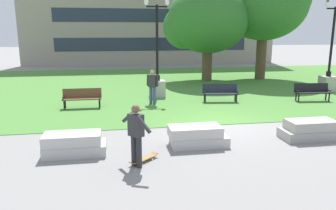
% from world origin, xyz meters
% --- Properties ---
extents(ground_plane, '(140.00, 140.00, 0.00)m').
position_xyz_m(ground_plane, '(0.00, 0.00, 0.00)').
color(ground_plane, gray).
extents(grass_lawn, '(40.00, 20.00, 0.02)m').
position_xyz_m(grass_lawn, '(0.00, 10.00, 0.01)').
color(grass_lawn, '#4C8438').
rests_on(grass_lawn, ground).
extents(concrete_block_center, '(1.80, 0.90, 0.64)m').
position_xyz_m(concrete_block_center, '(-5.29, -2.23, 0.31)').
color(concrete_block_center, '#BCB7B2').
rests_on(concrete_block_center, ground).
extents(concrete_block_left, '(1.87, 0.90, 0.64)m').
position_xyz_m(concrete_block_left, '(-1.50, -2.10, 0.31)').
color(concrete_block_left, '#BCB7B2').
rests_on(concrete_block_left, ground).
extents(concrete_block_right, '(1.84, 0.90, 0.64)m').
position_xyz_m(concrete_block_right, '(2.43, -2.06, 0.31)').
color(concrete_block_right, '#9E9991').
rests_on(concrete_block_right, ground).
extents(person_skateboarder, '(0.72, 1.29, 1.71)m').
position_xyz_m(person_skateboarder, '(-3.52, -3.45, 0.97)').
color(person_skateboarder, '#28282D').
rests_on(person_skateboarder, ground).
extents(skateboard, '(0.89, 0.83, 0.14)m').
position_xyz_m(skateboard, '(-3.30, -3.16, 0.09)').
color(skateboard, olive).
rests_on(skateboard, ground).
extents(park_bench_near_left, '(1.86, 0.78, 0.90)m').
position_xyz_m(park_bench_near_left, '(1.33, 4.15, 0.54)').
color(park_bench_near_left, '#1E232D').
rests_on(park_bench_near_left, grass_lawn).
extents(park_bench_near_right, '(1.85, 0.74, 0.90)m').
position_xyz_m(park_bench_near_right, '(6.11, 3.55, 0.54)').
color(park_bench_near_right, black).
rests_on(park_bench_near_right, grass_lawn).
extents(park_bench_far_left, '(1.80, 0.54, 0.90)m').
position_xyz_m(park_bench_far_left, '(-5.56, 3.88, 0.54)').
color(park_bench_far_left, brown).
rests_on(park_bench_far_left, grass_lawn).
extents(lamp_post_right, '(1.32, 0.80, 5.30)m').
position_xyz_m(lamp_post_right, '(-1.69, 5.93, 1.09)').
color(lamp_post_right, '#ADA89E').
rests_on(lamp_post_right, grass_lawn).
extents(lamp_post_center, '(1.32, 0.80, 5.32)m').
position_xyz_m(lamp_post_center, '(8.70, 5.97, 1.09)').
color(lamp_post_center, '#ADA89E').
rests_on(lamp_post_center, grass_lawn).
extents(tree_near_left, '(6.00, 5.72, 6.84)m').
position_xyz_m(tree_near_left, '(2.62, 11.39, 4.36)').
color(tree_near_left, brown).
rests_on(tree_near_left, grass_lawn).
extents(tree_near_right, '(6.60, 6.29, 8.22)m').
position_xyz_m(tree_near_right, '(6.88, 11.63, 5.48)').
color(tree_near_right, brown).
rests_on(tree_near_right, grass_lawn).
extents(person_bystander_near_lawn, '(0.60, 0.47, 1.71)m').
position_xyz_m(person_bystander_near_lawn, '(-2.18, 4.14, 0.98)').
color(person_bystander_near_lawn, '#384C7A').
rests_on(person_bystander_near_lawn, grass_lawn).
extents(building_facade_distant, '(27.59, 1.03, 13.47)m').
position_xyz_m(building_facade_distant, '(0.32, 24.50, 6.73)').
color(building_facade_distant, gray).
rests_on(building_facade_distant, ground).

